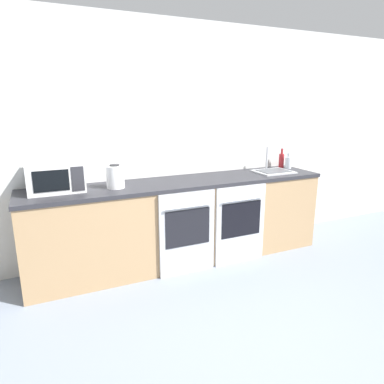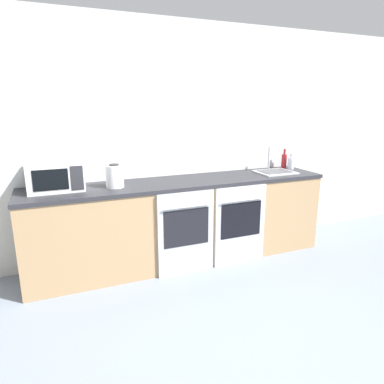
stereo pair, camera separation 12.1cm
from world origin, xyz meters
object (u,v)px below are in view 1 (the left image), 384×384
object	(u,v)px
bottle_red	(281,160)
sink	(273,171)
kettle	(115,177)
microwave	(56,177)
oven_right	(240,224)
bottle_clear	(288,162)
oven_left	(187,233)

from	to	relation	value
bottle_red	sink	distance (m)	0.36
bottle_red	kettle	xyz separation A→B (m)	(-2.19, -0.22, 0.02)
microwave	oven_right	bearing A→B (deg)	-12.48
microwave	kettle	bearing A→B (deg)	-10.57
microwave	kettle	size ratio (longest dim) A/B	2.17
oven_right	sink	distance (m)	0.86
bottle_red	kettle	bearing A→B (deg)	-174.27
bottle_clear	oven_right	bearing A→B (deg)	-155.87
bottle_red	kettle	world-z (taller)	bottle_red
bottle_clear	sink	world-z (taller)	sink
bottle_clear	microwave	bearing A→B (deg)	-179.36
bottle_clear	kettle	bearing A→B (deg)	-176.63
oven_left	bottle_clear	world-z (taller)	bottle_clear
oven_right	kettle	distance (m)	1.43
oven_left	kettle	bearing A→B (deg)	154.82
oven_left	oven_right	size ratio (longest dim) A/B	1.00
bottle_red	sink	size ratio (longest dim) A/B	0.56
bottle_clear	kettle	xyz separation A→B (m)	(-2.23, -0.13, 0.03)
kettle	oven_right	bearing A→B (deg)	-13.27
bottle_clear	sink	bearing A→B (deg)	-159.96
oven_left	bottle_clear	xyz separation A→B (m)	(1.59, 0.43, 0.55)
kettle	oven_left	bearing A→B (deg)	-25.18
oven_left	sink	world-z (taller)	sink
oven_right	sink	size ratio (longest dim) A/B	2.00
oven_left	microwave	world-z (taller)	microwave
oven_right	bottle_red	distance (m)	1.20
oven_right	bottle_red	xyz separation A→B (m)	(0.92, 0.52, 0.57)
microwave	bottle_red	world-z (taller)	microwave
bottle_clear	sink	distance (m)	0.35
bottle_clear	bottle_red	bearing A→B (deg)	114.43
oven_right	oven_left	bearing A→B (deg)	180.00
oven_right	kettle	bearing A→B (deg)	166.73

